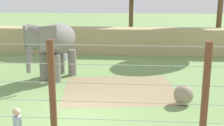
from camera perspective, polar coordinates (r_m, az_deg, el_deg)
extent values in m
plane|color=#759956|center=(11.67, -7.03, -9.93)|extent=(120.00, 120.00, 0.00)
cube|color=#937F5B|center=(14.40, 1.58, -5.20)|extent=(6.01, 5.30, 0.01)
cube|color=tan|center=(23.10, -1.17, 4.45)|extent=(36.00, 1.80, 1.98)
cylinder|color=gray|center=(15.69, -10.88, -1.06)|extent=(0.47, 0.47, 1.49)
cylinder|color=gray|center=(16.18, -13.20, -0.73)|extent=(0.47, 0.47, 1.49)
cylinder|color=gray|center=(16.89, -7.81, 0.09)|extent=(0.47, 0.47, 1.49)
cylinder|color=gray|center=(17.35, -10.06, 0.37)|extent=(0.47, 0.47, 1.49)
ellipsoid|color=gray|center=(16.24, -10.67, 4.71)|extent=(2.40, 3.11, 1.70)
ellipsoid|color=gray|center=(14.86, -14.69, 4.87)|extent=(1.47, 1.41, 1.23)
cube|color=gray|center=(14.54, -12.50, 4.81)|extent=(0.77, 0.73, 1.17)
cube|color=gray|center=(15.35, -16.25, 5.04)|extent=(0.16, 0.96, 1.17)
cylinder|color=gray|center=(14.59, -15.75, 2.91)|extent=(0.51, 0.61, 0.66)
cylinder|color=gray|center=(14.59, -15.96, 1.02)|extent=(0.40, 0.45, 0.62)
cylinder|color=gray|center=(14.62, -16.07, -0.72)|extent=(0.28, 0.28, 0.58)
cylinder|color=gray|center=(17.49, -7.65, 5.10)|extent=(0.22, 0.34, 0.85)
sphere|color=gray|center=(12.80, 13.84, -6.07)|extent=(0.84, 0.84, 0.84)
cylinder|color=brown|center=(8.41, -11.55, -7.04)|extent=(0.20, 0.20, 3.42)
cylinder|color=brown|center=(8.33, 17.70, -7.63)|extent=(0.20, 0.20, 3.42)
cylinder|color=#B7B7BC|center=(8.61, -11.11, -10.55)|extent=(9.31, 0.02, 0.02)
cylinder|color=#B7B7BC|center=(8.41, -11.27, -7.23)|extent=(9.31, 0.02, 0.02)
cylinder|color=#B7B7BC|center=(8.24, -11.44, -3.76)|extent=(9.31, 0.02, 0.02)
cylinder|color=#B7B7BC|center=(8.10, -11.61, -0.15)|extent=(9.31, 0.02, 0.02)
cylinder|color=#B7B7BC|center=(7.99, -11.79, 3.56)|extent=(9.31, 0.02, 0.02)
cube|color=silver|center=(8.36, -18.04, -11.65)|extent=(0.35, 0.42, 0.56)
sphere|color=beige|center=(8.20, -18.24, -9.12)|extent=(0.22, 0.22, 0.22)
cylinder|color=silver|center=(8.58, -18.11, -11.00)|extent=(0.12, 0.12, 0.54)
cube|color=gray|center=(21.14, -10.57, 1.25)|extent=(1.48, 0.79, 0.44)
cylinder|color=brown|center=(26.49, 20.36, 9.04)|extent=(0.44, 0.44, 5.89)
cylinder|color=brown|center=(29.31, 3.76, 9.18)|extent=(0.44, 0.44, 4.86)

